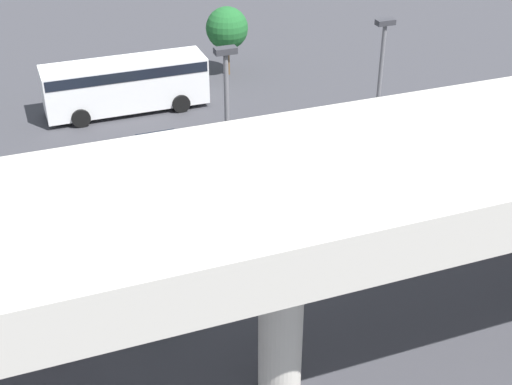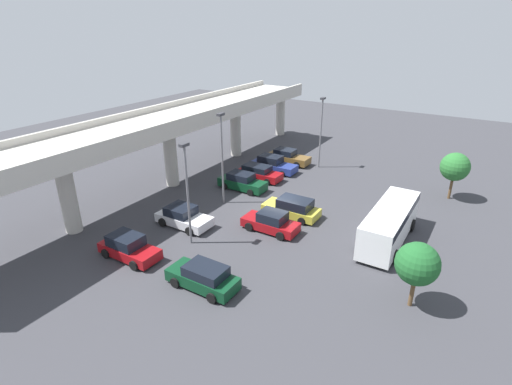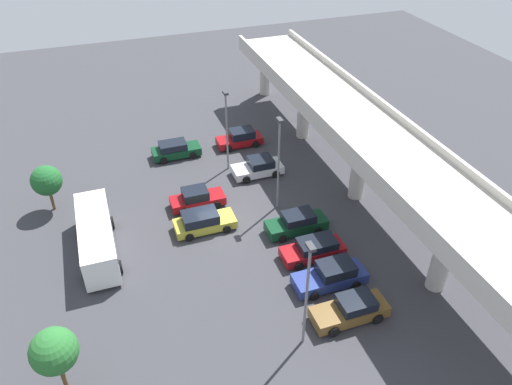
{
  "view_description": "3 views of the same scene",
  "coord_description": "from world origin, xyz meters",
  "px_view_note": "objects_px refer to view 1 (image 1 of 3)",
  "views": [
    {
      "loc": [
        5.74,
        25.3,
        15.24
      ],
      "look_at": [
        -2.21,
        4.07,
        1.7
      ],
      "focal_mm": 50.0,
      "sensor_mm": 36.0,
      "label": 1
    },
    {
      "loc": [
        -26.24,
        -13.84,
        14.72
      ],
      "look_at": [
        0.42,
        2.64,
        1.1
      ],
      "focal_mm": 28.0,
      "sensor_mm": 36.0,
      "label": 2
    },
    {
      "loc": [
        28.98,
        -7.02,
        24.12
      ],
      "look_at": [
        -0.26,
        3.24,
        2.19
      ],
      "focal_mm": 35.0,
      "sensor_mm": 36.0,
      "label": 3
    }
  ],
  "objects_px": {
    "lamp_post_by_overpass": "(378,97)",
    "parked_car_1": "(357,215)",
    "parked_car_0": "(397,126)",
    "parked_car_4": "(140,262)",
    "parked_car_5": "(50,282)",
    "parked_car_8": "(479,189)",
    "parked_car_3": "(165,164)",
    "lamp_post_near_aisle": "(228,142)",
    "shuttle_bus": "(125,82)",
    "tree_front_left": "(227,28)",
    "parked_car_2": "(234,155)"
  },
  "relations": [
    {
      "from": "lamp_post_by_overpass",
      "to": "parked_car_1",
      "type": "bearing_deg",
      "value": 51.43
    },
    {
      "from": "parked_car_0",
      "to": "parked_car_4",
      "type": "bearing_deg",
      "value": -65.17
    },
    {
      "from": "parked_car_5",
      "to": "parked_car_8",
      "type": "distance_m",
      "value": 16.78
    },
    {
      "from": "parked_car_3",
      "to": "lamp_post_near_aisle",
      "type": "bearing_deg",
      "value": 7.23
    },
    {
      "from": "parked_car_5",
      "to": "lamp_post_by_overpass",
      "type": "xyz_separation_m",
      "value": [
        -13.16,
        -2.34,
        3.67
      ]
    },
    {
      "from": "shuttle_bus",
      "to": "tree_front_left",
      "type": "bearing_deg",
      "value": -155.18
    },
    {
      "from": "parked_car_0",
      "to": "parked_car_8",
      "type": "bearing_deg",
      "value": 0.43
    },
    {
      "from": "lamp_post_by_overpass",
      "to": "shuttle_bus",
      "type": "bearing_deg",
      "value": -57.21
    },
    {
      "from": "parked_car_3",
      "to": "shuttle_bus",
      "type": "xyz_separation_m",
      "value": [
        0.05,
        -7.66,
        0.82
      ]
    },
    {
      "from": "parked_car_5",
      "to": "parked_car_8",
      "type": "height_order",
      "value": "parked_car_8"
    },
    {
      "from": "shuttle_bus",
      "to": "parked_car_3",
      "type": "bearing_deg",
      "value": 90.35
    },
    {
      "from": "parked_car_2",
      "to": "parked_car_8",
      "type": "distance_m",
      "value": 10.32
    },
    {
      "from": "parked_car_3",
      "to": "lamp_post_by_overpass",
      "type": "bearing_deg",
      "value": 60.94
    },
    {
      "from": "parked_car_3",
      "to": "parked_car_0",
      "type": "bearing_deg",
      "value": 88.88
    },
    {
      "from": "parked_car_4",
      "to": "shuttle_bus",
      "type": "distance_m",
      "value": 14.45
    },
    {
      "from": "parked_car_1",
      "to": "parked_car_8",
      "type": "distance_m",
      "value": 5.41
    },
    {
      "from": "parked_car_8",
      "to": "lamp_post_by_overpass",
      "type": "distance_m",
      "value": 5.62
    },
    {
      "from": "lamp_post_near_aisle",
      "to": "tree_front_left",
      "type": "bearing_deg",
      "value": -108.33
    },
    {
      "from": "parked_car_2",
      "to": "lamp_post_by_overpass",
      "type": "bearing_deg",
      "value": 49.08
    },
    {
      "from": "parked_car_5",
      "to": "shuttle_bus",
      "type": "height_order",
      "value": "shuttle_bus"
    },
    {
      "from": "parked_car_3",
      "to": "tree_front_left",
      "type": "height_order",
      "value": "tree_front_left"
    },
    {
      "from": "parked_car_0",
      "to": "parked_car_8",
      "type": "relative_size",
      "value": 1.02
    },
    {
      "from": "parked_car_2",
      "to": "lamp_post_near_aisle",
      "type": "xyz_separation_m",
      "value": [
        2.24,
        6.03,
        3.9
      ]
    },
    {
      "from": "parked_car_1",
      "to": "lamp_post_near_aisle",
      "type": "xyz_separation_m",
      "value": [
        5.02,
        -0.17,
        3.9
      ]
    },
    {
      "from": "parked_car_2",
      "to": "lamp_post_near_aisle",
      "type": "height_order",
      "value": "lamp_post_near_aisle"
    },
    {
      "from": "parked_car_1",
      "to": "parked_car_8",
      "type": "bearing_deg",
      "value": -90.79
    },
    {
      "from": "parked_car_1",
      "to": "lamp_post_by_overpass",
      "type": "relative_size",
      "value": 0.59
    },
    {
      "from": "parked_car_4",
      "to": "parked_car_8",
      "type": "relative_size",
      "value": 1.06
    },
    {
      "from": "parked_car_0",
      "to": "parked_car_1",
      "type": "relative_size",
      "value": 1.01
    },
    {
      "from": "parked_car_8",
      "to": "lamp_post_by_overpass",
      "type": "bearing_deg",
      "value": 57.42
    },
    {
      "from": "parked_car_8",
      "to": "tree_front_left",
      "type": "xyz_separation_m",
      "value": [
        4.82,
        -17.19,
        1.97
      ]
    },
    {
      "from": "lamp_post_near_aisle",
      "to": "lamp_post_by_overpass",
      "type": "bearing_deg",
      "value": -163.08
    },
    {
      "from": "parked_car_1",
      "to": "lamp_post_near_aisle",
      "type": "height_order",
      "value": "lamp_post_near_aisle"
    },
    {
      "from": "parked_car_3",
      "to": "parked_car_5",
      "type": "xyz_separation_m",
      "value": [
        5.55,
        6.57,
        -0.04
      ]
    },
    {
      "from": "parked_car_2",
      "to": "parked_car_8",
      "type": "height_order",
      "value": "parked_car_8"
    },
    {
      "from": "shuttle_bus",
      "to": "parked_car_5",
      "type": "bearing_deg",
      "value": 68.85
    },
    {
      "from": "parked_car_0",
      "to": "shuttle_bus",
      "type": "xyz_separation_m",
      "value": [
        11.23,
        -7.87,
        0.84
      ]
    },
    {
      "from": "parked_car_1",
      "to": "tree_front_left",
      "type": "relative_size",
      "value": 1.12
    },
    {
      "from": "parked_car_3",
      "to": "tree_front_left",
      "type": "distance_m",
      "value": 12.58
    },
    {
      "from": "parked_car_1",
      "to": "parked_car_5",
      "type": "height_order",
      "value": "parked_car_1"
    },
    {
      "from": "parked_car_2",
      "to": "parked_car_3",
      "type": "bearing_deg",
      "value": -94.98
    },
    {
      "from": "lamp_post_by_overpass",
      "to": "tree_front_left",
      "type": "relative_size",
      "value": 1.89
    },
    {
      "from": "lamp_post_by_overpass",
      "to": "parked_car_4",
      "type": "bearing_deg",
      "value": 12.96
    },
    {
      "from": "parked_car_0",
      "to": "lamp_post_by_overpass",
      "type": "relative_size",
      "value": 0.6
    },
    {
      "from": "parked_car_0",
      "to": "tree_front_left",
      "type": "height_order",
      "value": "tree_front_left"
    },
    {
      "from": "parked_car_8",
      "to": "shuttle_bus",
      "type": "xyz_separation_m",
      "value": [
        11.28,
        -14.2,
        0.81
      ]
    },
    {
      "from": "parked_car_2",
      "to": "shuttle_bus",
      "type": "bearing_deg",
      "value": -158.72
    },
    {
      "from": "tree_front_left",
      "to": "parked_car_1",
      "type": "bearing_deg",
      "value": 88.03
    },
    {
      "from": "lamp_post_by_overpass",
      "to": "parked_car_8",
      "type": "bearing_deg",
      "value": 147.42
    },
    {
      "from": "parked_car_0",
      "to": "shuttle_bus",
      "type": "bearing_deg",
      "value": -125.03
    }
  ]
}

